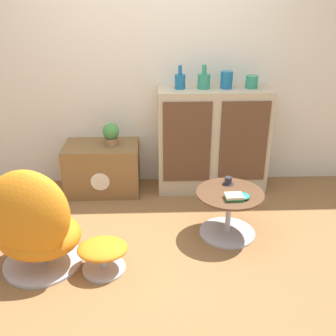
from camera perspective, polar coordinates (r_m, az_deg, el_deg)
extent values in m
plane|color=olive|center=(3.23, -1.95, -12.19)|extent=(12.00, 12.00, 0.00)
cube|color=silver|center=(4.03, -2.35, 15.44)|extent=(6.40, 0.06, 2.60)
cube|color=tan|center=(4.04, 6.41, 4.04)|extent=(1.10, 0.41, 1.06)
cube|color=brown|center=(3.79, 2.77, 3.65)|extent=(0.46, 0.01, 0.81)
cube|color=brown|center=(3.88, 10.92, 3.69)|extent=(0.46, 0.01, 0.81)
cube|color=brown|center=(4.11, -9.47, 0.02)|extent=(0.75, 0.47, 0.51)
cylinder|color=beige|center=(3.91, -9.83, -1.98)|extent=(0.19, 0.01, 0.19)
cylinder|color=#B7B7BC|center=(3.27, -17.60, -12.81)|extent=(0.60, 0.60, 0.02)
cylinder|color=#B7B7BC|center=(3.24, -17.73, -12.04)|extent=(0.06, 0.06, 0.09)
ellipsoid|color=orange|center=(3.13, -18.18, -9.19)|extent=(0.72, 0.64, 0.30)
ellipsoid|color=orange|center=(2.92, -19.80, -6.31)|extent=(0.70, 0.51, 0.67)
cylinder|color=#B7B7BC|center=(3.10, -9.25, -14.16)|extent=(0.33, 0.33, 0.02)
cylinder|color=#B7B7BC|center=(3.06, -9.34, -13.11)|extent=(0.04, 0.04, 0.12)
ellipsoid|color=orange|center=(2.99, -9.48, -11.49)|extent=(0.38, 0.32, 0.09)
cylinder|color=#B7B7BC|center=(3.49, 8.57, -9.21)|extent=(0.48, 0.48, 0.02)
cylinder|color=#B7B7BC|center=(3.39, 8.77, -6.50)|extent=(0.04, 0.04, 0.36)
cylinder|color=brown|center=(3.30, 8.98, -3.64)|extent=(0.56, 0.56, 0.02)
cylinder|color=#196699|center=(3.84, 1.75, 12.43)|extent=(0.10, 0.10, 0.14)
cylinder|color=#196699|center=(3.82, 1.77, 14.06)|extent=(0.04, 0.04, 0.08)
cylinder|color=#2D8E6B|center=(3.86, 5.23, 12.43)|extent=(0.12, 0.12, 0.14)
cylinder|color=#2D8E6B|center=(3.84, 5.29, 14.08)|extent=(0.04, 0.04, 0.09)
cylinder|color=#196699|center=(3.89, 8.48, 12.54)|extent=(0.12, 0.12, 0.16)
cylinder|color=#2D8E6B|center=(3.95, 12.06, 12.14)|extent=(0.12, 0.12, 0.12)
cylinder|color=#996B4C|center=(3.99, -8.20, 3.84)|extent=(0.13, 0.13, 0.07)
sphere|color=#478E47|center=(3.95, -8.29, 5.31)|extent=(0.17, 0.17, 0.17)
cylinder|color=#2D2D33|center=(3.43, 8.70, -2.25)|extent=(0.10, 0.10, 0.01)
cylinder|color=#2D2D33|center=(3.41, 8.73, -1.81)|extent=(0.06, 0.06, 0.06)
cube|color=#237038|center=(3.19, 9.55, -4.30)|extent=(0.14, 0.11, 0.02)
cube|color=beige|center=(3.18, 9.56, -4.00)|extent=(0.15, 0.12, 0.02)
ellipsoid|color=#1E7A70|center=(3.21, 10.70, -4.01)|extent=(0.12, 0.12, 0.04)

